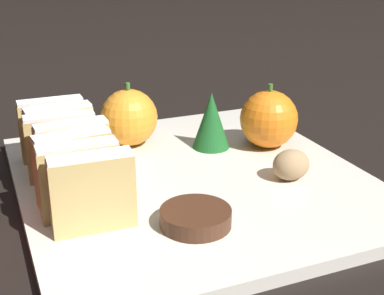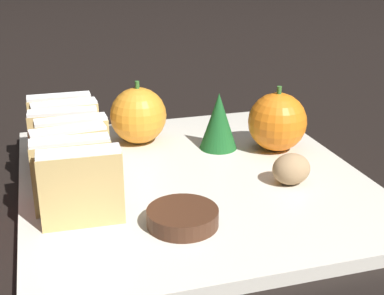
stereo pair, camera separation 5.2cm
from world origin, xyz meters
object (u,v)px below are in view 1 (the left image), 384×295
object	(u,v)px
orange_near	(129,117)
orange_far	(269,119)
chocolate_cookie	(196,217)
walnut	(291,165)

from	to	relation	value
orange_near	orange_far	world-z (taller)	same
orange_near	orange_far	distance (m)	0.16
orange_far	chocolate_cookie	distance (m)	0.20
orange_near	chocolate_cookie	bearing A→B (deg)	-90.84
orange_near	walnut	size ratio (longest dim) A/B	1.94
chocolate_cookie	orange_near	bearing A→B (deg)	89.16
orange_far	chocolate_cookie	size ratio (longest dim) A/B	1.22
chocolate_cookie	orange_far	bearing A→B (deg)	42.62
walnut	orange_far	bearing A→B (deg)	74.28
walnut	chocolate_cookie	size ratio (longest dim) A/B	0.63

